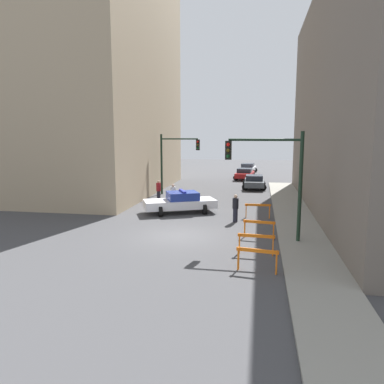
{
  "coord_description": "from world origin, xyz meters",
  "views": [
    {
      "loc": [
        3.99,
        -18.32,
        5.16
      ],
      "look_at": [
        -0.43,
        6.08,
        1.35
      ],
      "focal_mm": 35.0,
      "sensor_mm": 36.0,
      "label": 1
    }
  ],
  "objects_px": {
    "parked_car_near": "(254,182)",
    "traffic_light_far": "(174,155)",
    "parked_car_mid": "(245,174)",
    "traffic_light_near": "(275,170)",
    "pedestrian_corner": "(159,190)",
    "barrier_corner": "(258,208)",
    "pedestrian_crossing": "(173,195)",
    "barrier_mid": "(256,241)",
    "barrier_front": "(257,256)",
    "pedestrian_sidewalk": "(235,208)",
    "barrier_back": "(259,226)",
    "parked_car_far": "(248,168)",
    "police_car": "(180,202)"
  },
  "relations": [
    {
      "from": "parked_car_far",
      "to": "barrier_mid",
      "type": "relative_size",
      "value": 2.79
    },
    {
      "from": "pedestrian_sidewalk",
      "to": "barrier_mid",
      "type": "height_order",
      "value": "pedestrian_sidewalk"
    },
    {
      "from": "pedestrian_sidewalk",
      "to": "barrier_back",
      "type": "xyz_separation_m",
      "value": [
        1.4,
        -3.32,
        -0.24
      ]
    },
    {
      "from": "traffic_light_near",
      "to": "parked_car_far",
      "type": "relative_size",
      "value": 1.17
    },
    {
      "from": "barrier_front",
      "to": "barrier_corner",
      "type": "height_order",
      "value": "same"
    },
    {
      "from": "parked_car_near",
      "to": "barrier_mid",
      "type": "height_order",
      "value": "parked_car_near"
    },
    {
      "from": "parked_car_mid",
      "to": "traffic_light_near",
      "type": "bearing_deg",
      "value": -79.6
    },
    {
      "from": "parked_car_far",
      "to": "pedestrian_crossing",
      "type": "height_order",
      "value": "pedestrian_crossing"
    },
    {
      "from": "parked_car_far",
      "to": "pedestrian_crossing",
      "type": "distance_m",
      "value": 25.55
    },
    {
      "from": "traffic_light_near",
      "to": "barrier_back",
      "type": "height_order",
      "value": "traffic_light_near"
    },
    {
      "from": "parked_car_near",
      "to": "traffic_light_far",
      "type": "bearing_deg",
      "value": -145.98
    },
    {
      "from": "traffic_light_far",
      "to": "barrier_mid",
      "type": "distance_m",
      "value": 17.36
    },
    {
      "from": "pedestrian_sidewalk",
      "to": "barrier_corner",
      "type": "relative_size",
      "value": 1.04
    },
    {
      "from": "barrier_corner",
      "to": "pedestrian_corner",
      "type": "bearing_deg",
      "value": 148.72
    },
    {
      "from": "traffic_light_far",
      "to": "pedestrian_corner",
      "type": "height_order",
      "value": "traffic_light_far"
    },
    {
      "from": "police_car",
      "to": "parked_car_near",
      "type": "height_order",
      "value": "police_car"
    },
    {
      "from": "parked_car_mid",
      "to": "traffic_light_far",
      "type": "bearing_deg",
      "value": -109.87
    },
    {
      "from": "parked_car_mid",
      "to": "pedestrian_crossing",
      "type": "xyz_separation_m",
      "value": [
        -4.41,
        -17.65,
        0.19
      ]
    },
    {
      "from": "parked_car_near",
      "to": "barrier_corner",
      "type": "height_order",
      "value": "parked_car_near"
    },
    {
      "from": "parked_car_near",
      "to": "barrier_front",
      "type": "distance_m",
      "value": 22.48
    },
    {
      "from": "traffic_light_near",
      "to": "pedestrian_corner",
      "type": "bearing_deg",
      "value": 130.53
    },
    {
      "from": "traffic_light_far",
      "to": "parked_car_far",
      "type": "distance_m",
      "value": 20.61
    },
    {
      "from": "police_car",
      "to": "pedestrian_sidewalk",
      "type": "relative_size",
      "value": 3.04
    },
    {
      "from": "pedestrian_crossing",
      "to": "pedestrian_corner",
      "type": "bearing_deg",
      "value": 167.28
    },
    {
      "from": "pedestrian_crossing",
      "to": "parked_car_far",
      "type": "bearing_deg",
      "value": 117.42
    },
    {
      "from": "parked_car_far",
      "to": "pedestrian_sidewalk",
      "type": "bearing_deg",
      "value": -83.83
    },
    {
      "from": "pedestrian_corner",
      "to": "barrier_back",
      "type": "relative_size",
      "value": 1.04
    },
    {
      "from": "barrier_mid",
      "to": "barrier_front",
      "type": "bearing_deg",
      "value": -88.22
    },
    {
      "from": "traffic_light_near",
      "to": "police_car",
      "type": "xyz_separation_m",
      "value": [
        -5.85,
        5.94,
        -2.81
      ]
    },
    {
      "from": "police_car",
      "to": "barrier_back",
      "type": "bearing_deg",
      "value": -160.63
    },
    {
      "from": "pedestrian_sidewalk",
      "to": "barrier_front",
      "type": "xyz_separation_m",
      "value": [
        1.35,
        -8.08,
        -0.24
      ]
    },
    {
      "from": "pedestrian_corner",
      "to": "barrier_corner",
      "type": "distance_m",
      "value": 8.97
    },
    {
      "from": "traffic_light_near",
      "to": "pedestrian_sidewalk",
      "type": "relative_size",
      "value": 3.13
    },
    {
      "from": "pedestrian_corner",
      "to": "barrier_corner",
      "type": "height_order",
      "value": "pedestrian_corner"
    },
    {
      "from": "parked_car_mid",
      "to": "pedestrian_crossing",
      "type": "height_order",
      "value": "pedestrian_crossing"
    },
    {
      "from": "parked_car_mid",
      "to": "parked_car_far",
      "type": "bearing_deg",
      "value": 94.19
    },
    {
      "from": "traffic_light_near",
      "to": "barrier_mid",
      "type": "bearing_deg",
      "value": -110.95
    },
    {
      "from": "traffic_light_near",
      "to": "traffic_light_far",
      "type": "xyz_separation_m",
      "value": [
        -8.03,
        13.45,
        -0.13
      ]
    },
    {
      "from": "pedestrian_corner",
      "to": "barrier_corner",
      "type": "relative_size",
      "value": 1.04
    },
    {
      "from": "parked_car_far",
      "to": "barrier_corner",
      "type": "height_order",
      "value": "parked_car_far"
    },
    {
      "from": "police_car",
      "to": "parked_car_mid",
      "type": "bearing_deg",
      "value": -34.49
    },
    {
      "from": "pedestrian_corner",
      "to": "pedestrian_crossing",
      "type": "bearing_deg",
      "value": -141.76
    },
    {
      "from": "pedestrian_sidewalk",
      "to": "barrier_back",
      "type": "height_order",
      "value": "pedestrian_sidewalk"
    },
    {
      "from": "traffic_light_far",
      "to": "barrier_corner",
      "type": "bearing_deg",
      "value": -48.63
    },
    {
      "from": "traffic_light_far",
      "to": "parked_car_mid",
      "type": "distance_m",
      "value": 13.63
    },
    {
      "from": "parked_car_mid",
      "to": "barrier_front",
      "type": "height_order",
      "value": "parked_car_mid"
    },
    {
      "from": "barrier_corner",
      "to": "traffic_light_near",
      "type": "bearing_deg",
      "value": -81.54
    },
    {
      "from": "parked_car_far",
      "to": "barrier_front",
      "type": "height_order",
      "value": "parked_car_far"
    },
    {
      "from": "parked_car_near",
      "to": "pedestrian_crossing",
      "type": "bearing_deg",
      "value": -119.68
    },
    {
      "from": "pedestrian_corner",
      "to": "barrier_corner",
      "type": "xyz_separation_m",
      "value": [
        7.66,
        -4.66,
        -0.24
      ]
    }
  ]
}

